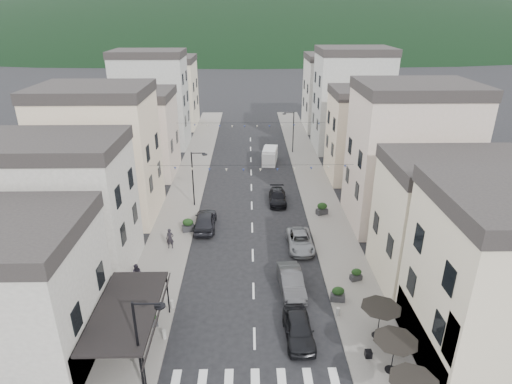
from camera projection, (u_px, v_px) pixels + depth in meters
The scene contains 26 objects.
sidewalk_left at pixel (189, 184), 50.97m from camera, with size 4.00×76.00×0.12m, color slate.
sidewalk_right at pixel (314, 183), 51.21m from camera, with size 4.00×76.00×0.12m, color slate.
hill_backdrop at pixel (248, 39), 297.26m from camera, with size 640.00×360.00×70.00m, color black.
boutique_awning at pixel (131, 310), 24.97m from camera, with size 3.77×7.50×3.28m.
buildings_row_left at pixel (136, 123), 53.74m from camera, with size 10.20×54.16×14.00m.
buildings_row_right at pixel (367, 122), 53.07m from camera, with size 10.20×54.16×14.50m.
cafe_terrace at pixel (395, 344), 23.49m from camera, with size 2.50×8.10×2.53m.
streetlamp_left_near at pixel (143, 339), 22.01m from camera, with size 1.70×0.56×6.00m.
streetlamp_left_far at pixel (195, 173), 44.05m from camera, with size 1.70×0.56×6.00m.
streetlamp_right_far at pixel (291, 128), 60.77m from camera, with size 1.70×0.56×6.00m.
bollards at pixel (255, 339), 26.61m from camera, with size 11.66×10.26×0.60m.
bunting_near at pixel (252, 169), 39.70m from camera, with size 19.00×0.28×0.62m.
bunting_far at pixel (251, 125), 54.39m from camera, with size 19.00×0.28×0.62m.
parked_car_a at pixel (299, 329), 26.99m from camera, with size 1.75×4.36×1.49m, color black.
parked_car_b at pixel (291, 281), 31.63m from camera, with size 1.61×4.62×1.52m, color #353537.
parked_car_c at pixel (300, 241), 37.34m from camera, with size 2.15×4.67×1.30m, color gray.
parked_car_d at pixel (278, 197), 46.08m from camera, with size 1.80×4.43×1.29m, color black.
parked_car_e at pixel (205, 220), 40.57m from camera, with size 1.98×4.93×1.68m, color black.
delivery_van at pixel (270, 155), 57.92m from camera, with size 2.36×4.65×2.13m.
pedestrian_a at pixel (170, 239), 36.95m from camera, with size 0.67×0.44×1.83m, color black.
pedestrian_b at pixel (137, 274), 32.24m from camera, with size 0.78×0.61×1.61m, color black.
planter_la at pixel (150, 319), 27.97m from camera, with size 1.04×0.76×1.04m.
planter_lb at pixel (188, 225), 39.90m from camera, with size 1.27×0.89×1.28m.
planter_ra at pixel (338, 294), 30.38m from camera, with size 1.08×0.70×1.13m.
planter_rb at pixel (356, 274), 32.73m from camera, with size 0.99×0.73×0.99m.
planter_rc at pixel (322, 209), 43.20m from camera, with size 1.28×1.02×1.26m.
Camera 1 is at (-0.28, -15.32, 19.35)m, focal length 30.00 mm.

